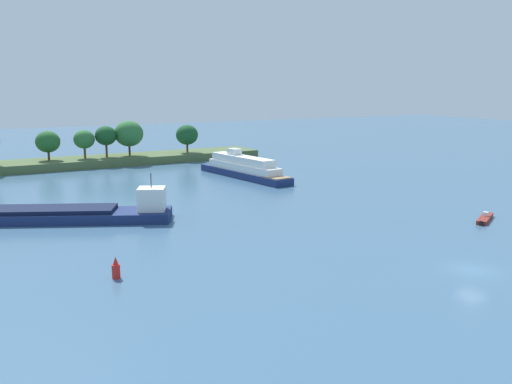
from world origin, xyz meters
name	(u,v)px	position (x,y,z in m)	size (l,w,h in m)	color
ground_plane	(473,270)	(0.00, 0.00, 0.00)	(400.00, 400.00, 0.00)	#3D607F
treeline_island	(59,153)	(-19.58, 83.08, 3.01)	(79.79, 10.54, 9.00)	#4C6038
fishing_skiff	(485,218)	(16.69, 11.70, 0.26)	(5.51, 3.76, 0.97)	maroon
cargo_barge	(32,214)	(-31.07, 38.63, 0.92)	(33.41, 20.12, 5.79)	navy
white_riverboat	(243,168)	(6.74, 54.70, 1.66)	(6.24, 23.93, 6.33)	navy
channel_buoy_red	(116,269)	(-27.99, 13.75, 0.81)	(0.70, 0.70, 1.90)	red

